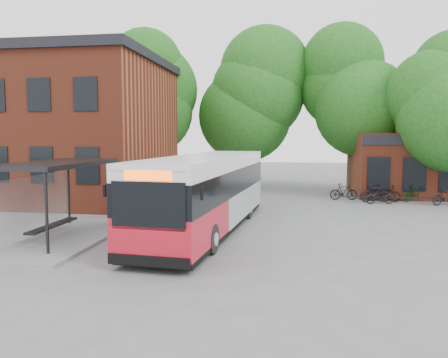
# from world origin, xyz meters

# --- Properties ---
(ground) EXTENTS (100.00, 100.00, 0.00)m
(ground) POSITION_xyz_m (0.00, 0.00, 0.00)
(ground) COLOR slate
(station_building) EXTENTS (18.40, 10.40, 8.50)m
(station_building) POSITION_xyz_m (-13.00, 9.00, 4.25)
(station_building) COLOR maroon
(station_building) RESTS_ON ground
(bus_shelter) EXTENTS (3.60, 7.00, 2.90)m
(bus_shelter) POSITION_xyz_m (-4.50, -1.00, 1.45)
(bus_shelter) COLOR black
(bus_shelter) RESTS_ON ground
(bike_rail) EXTENTS (5.20, 0.10, 0.38)m
(bike_rail) POSITION_xyz_m (9.28, 10.00, 0.19)
(bike_rail) COLOR black
(bike_rail) RESTS_ON ground
(tree_0) EXTENTS (7.92, 7.92, 11.00)m
(tree_0) POSITION_xyz_m (-6.00, 16.00, 5.50)
(tree_0) COLOR #1A5416
(tree_0) RESTS_ON ground
(tree_1) EXTENTS (7.92, 7.92, 10.40)m
(tree_1) POSITION_xyz_m (1.00, 17.00, 5.20)
(tree_1) COLOR #1A5416
(tree_1) RESTS_ON ground
(tree_2) EXTENTS (7.92, 7.92, 11.00)m
(tree_2) POSITION_xyz_m (8.00, 16.00, 5.50)
(tree_2) COLOR #1A5416
(tree_2) RESTS_ON ground
(tree_3) EXTENTS (7.04, 7.04, 9.28)m
(tree_3) POSITION_xyz_m (13.00, 12.00, 4.64)
(tree_3) COLOR #1A5416
(tree_3) RESTS_ON ground
(city_bus) EXTENTS (3.54, 12.08, 3.03)m
(city_bus) POSITION_xyz_m (0.59, 1.33, 1.51)
(city_bus) COLOR red
(city_bus) RESTS_ON ground
(bicycle_1) EXTENTS (1.69, 0.70, 0.99)m
(bicycle_1) POSITION_xyz_m (7.02, 10.98, 0.49)
(bicycle_1) COLOR black
(bicycle_1) RESTS_ON ground
(bicycle_2) EXTENTS (1.74, 0.93, 0.87)m
(bicycle_2) POSITION_xyz_m (8.85, 9.68, 0.43)
(bicycle_2) COLOR black
(bicycle_2) RESTS_ON ground
(bicycle_3) EXTENTS (1.74, 0.65, 1.02)m
(bicycle_3) POSITION_xyz_m (8.71, 10.33, 0.51)
(bicycle_3) COLOR black
(bicycle_3) RESTS_ON ground
(bicycle_4) EXTENTS (1.92, 0.96, 0.96)m
(bicycle_4) POSITION_xyz_m (9.28, 10.75, 0.48)
(bicycle_4) COLOR black
(bicycle_4) RESTS_ON ground
(bicycle_5) EXTENTS (1.64, 1.02, 0.95)m
(bicycle_5) POSITION_xyz_m (11.05, 10.89, 0.48)
(bicycle_5) COLOR black
(bicycle_5) RESTS_ON ground
(bicycle_7) EXTENTS (1.69, 1.11, 0.99)m
(bicycle_7) POSITION_xyz_m (12.30, 9.69, 0.50)
(bicycle_7) COLOR black
(bicycle_7) RESTS_ON ground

